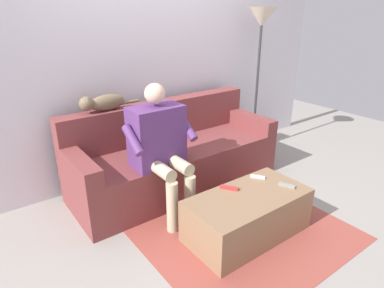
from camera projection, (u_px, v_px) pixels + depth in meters
ground_plane at (219, 215)px, 3.06m from camera, size 8.00×8.00×0.00m
back_wall at (146, 61)px, 3.52m from camera, size 5.12×0.06×2.49m
couch at (174, 158)px, 3.50m from camera, size 2.17×0.79×0.86m
coffee_table at (247, 215)px, 2.74m from camera, size 1.02×0.52×0.37m
person_solo_seated at (160, 143)px, 2.88m from camera, size 0.61×0.55×1.19m
cat_on_backrest at (102, 103)px, 3.11m from camera, size 0.59×0.13×0.17m
remote_red at (229, 188)px, 2.76m from camera, size 0.11×0.14×0.02m
remote_white at (258, 177)px, 2.94m from camera, size 0.10×0.12×0.02m
remote_gray at (287, 185)px, 2.80m from camera, size 0.09×0.14×0.02m
floor_rug at (237, 227)px, 2.89m from camera, size 1.65×1.62×0.01m
floor_lamp at (261, 28)px, 3.89m from camera, size 0.33×0.33×1.78m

